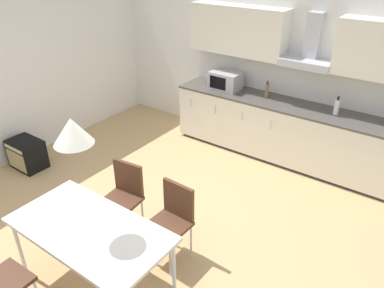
{
  "coord_description": "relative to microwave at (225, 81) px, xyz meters",
  "views": [
    {
      "loc": [
        2.44,
        -2.39,
        3.02
      ],
      "look_at": [
        0.27,
        0.63,
        1.0
      ],
      "focal_mm": 35.0,
      "sensor_mm": 36.0,
      "label": 1
    }
  ],
  "objects": [
    {
      "name": "ground_plane",
      "position": [
        0.47,
        -2.58,
        -1.06
      ],
      "size": [
        8.21,
        8.72,
        0.02
      ],
      "primitive_type": "cube",
      "color": "tan"
    },
    {
      "name": "wall_back",
      "position": [
        0.47,
        0.37,
        0.21
      ],
      "size": [
        6.57,
        0.1,
        2.53
      ],
      "primitive_type": "cube",
      "color": "silver",
      "rests_on": "ground_plane"
    },
    {
      "name": "kitchen_counter",
      "position": [
        1.22,
        0.0,
        -0.59
      ],
      "size": [
        3.84,
        0.67,
        0.91
      ],
      "color": "#333333",
      "rests_on": "ground_plane"
    },
    {
      "name": "backsplash_tile",
      "position": [
        1.22,
        0.31,
        0.1
      ],
      "size": [
        3.82,
        0.02,
        0.48
      ],
      "primitive_type": "cube",
      "color": "silver",
      "rests_on": "kitchen_counter"
    },
    {
      "name": "upper_wall_cabinets",
      "position": [
        1.22,
        0.15,
        0.76
      ],
      "size": [
        3.82,
        0.4,
        0.72
      ],
      "color": "silver"
    },
    {
      "name": "microwave",
      "position": [
        0.0,
        0.0,
        0.0
      ],
      "size": [
        0.48,
        0.35,
        0.28
      ],
      "color": "#ADADB2",
      "rests_on": "kitchen_counter"
    },
    {
      "name": "bottle_white",
      "position": [
        1.76,
        0.02,
        -0.03
      ],
      "size": [
        0.07,
        0.07,
        0.26
      ],
      "color": "white",
      "rests_on": "kitchen_counter"
    },
    {
      "name": "bottle_brown",
      "position": [
        0.7,
        0.06,
        -0.03
      ],
      "size": [
        0.06,
        0.06,
        0.26
      ],
      "color": "brown",
      "rests_on": "kitchen_counter"
    },
    {
      "name": "dining_table",
      "position": [
        0.63,
        -3.4,
        -0.36
      ],
      "size": [
        1.53,
        0.79,
        0.74
      ],
      "color": "silver",
      "rests_on": "ground_plane"
    },
    {
      "name": "chair_far_left",
      "position": [
        0.28,
        -2.63,
        -0.52
      ],
      "size": [
        0.44,
        0.44,
        0.87
      ],
      "color": "#4C2D1E",
      "rests_on": "ground_plane"
    },
    {
      "name": "chair_far_right",
      "position": [
        0.98,
        -2.63,
        -0.52
      ],
      "size": [
        0.41,
        0.41,
        0.87
      ],
      "color": "#4C2D1E",
      "rests_on": "ground_plane"
    },
    {
      "name": "guitar_amp",
      "position": [
        -1.92,
        -2.49,
        -0.83
      ],
      "size": [
        0.52,
        0.37,
        0.44
      ],
      "color": "black",
      "rests_on": "ground_plane"
    },
    {
      "name": "pendant_lamp",
      "position": [
        0.63,
        -3.4,
        0.67
      ],
      "size": [
        0.32,
        0.32,
        0.22
      ],
      "primitive_type": "cone",
      "color": "silver"
    }
  ]
}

